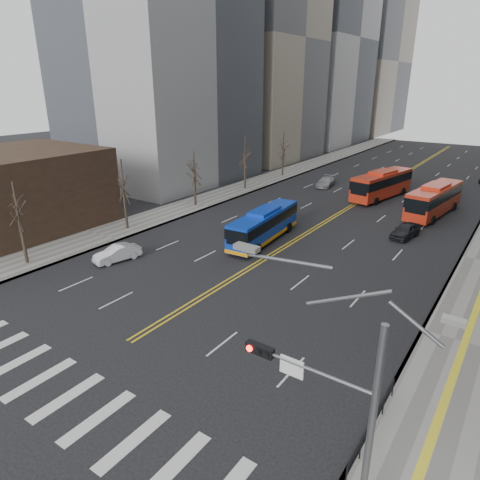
% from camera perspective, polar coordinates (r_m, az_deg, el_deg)
% --- Properties ---
extents(ground, '(220.00, 220.00, 0.00)m').
position_cam_1_polar(ground, '(24.74, -23.66, -17.63)').
color(ground, black).
extents(sidewalk_left, '(5.00, 130.00, 0.15)m').
position_cam_1_polar(sidewalk_left, '(65.70, 2.27, 7.61)').
color(sidewalk_left, slate).
rests_on(sidewalk_left, ground).
extents(crosswalk, '(26.70, 4.00, 0.01)m').
position_cam_1_polar(crosswalk, '(24.74, -23.66, -17.62)').
color(crosswalk, silver).
rests_on(crosswalk, ground).
extents(centerline, '(0.55, 100.00, 0.01)m').
position_cam_1_polar(centerline, '(68.12, 18.84, 6.94)').
color(centerline, gold).
rests_on(centerline, ground).
extents(office_towers, '(83.00, 134.00, 58.00)m').
position_cam_1_polar(office_towers, '(80.18, 24.16, 25.48)').
color(office_towers, '#98989B').
rests_on(office_towers, ground).
extents(storefront, '(14.00, 18.00, 8.00)m').
position_cam_1_polar(storefront, '(49.77, -29.02, 5.57)').
color(storefront, '#302118').
rests_on(storefront, ground).
extents(signal_mast, '(5.37, 0.37, 9.39)m').
position_cam_1_polar(signal_mast, '(15.29, 11.97, -19.45)').
color(signal_mast, slate).
rests_on(signal_mast, ground).
extents(pedestrian_railing, '(0.06, 6.06, 1.02)m').
position_cam_1_polar(pedestrian_railing, '(20.72, 17.32, -22.22)').
color(pedestrian_railing, black).
rests_on(pedestrian_railing, sidewalk_right).
extents(street_trees, '(35.20, 47.20, 7.60)m').
position_cam_1_polar(street_trees, '(51.25, 4.87, 9.40)').
color(street_trees, '#33291F').
rests_on(street_trees, ground).
extents(blue_bus, '(3.21, 10.95, 3.17)m').
position_cam_1_polar(blue_bus, '(41.22, 3.23, 2.11)').
color(blue_bus, '#0C37C2').
rests_on(blue_bus, ground).
extents(red_bus_near, '(4.79, 11.90, 3.67)m').
position_cam_1_polar(red_bus_near, '(59.77, 18.41, 7.24)').
color(red_bus_near, red).
rests_on(red_bus_near, ground).
extents(red_bus_far, '(4.07, 11.67, 3.62)m').
position_cam_1_polar(red_bus_far, '(54.09, 24.49, 5.11)').
color(red_bus_far, red).
rests_on(red_bus_far, ground).
extents(car_white, '(2.37, 4.29, 1.34)m').
position_cam_1_polar(car_white, '(38.29, -16.05, -1.72)').
color(car_white, silver).
rests_on(car_white, ground).
extents(car_dark_mid, '(2.34, 4.47, 1.45)m').
position_cam_1_polar(car_dark_mid, '(45.36, 21.19, 1.20)').
color(car_dark_mid, black).
rests_on(car_dark_mid, ground).
extents(car_silver, '(2.68, 5.04, 1.39)m').
position_cam_1_polar(car_silver, '(64.83, 11.34, 7.62)').
color(car_silver, '#99989E').
rests_on(car_silver, ground).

